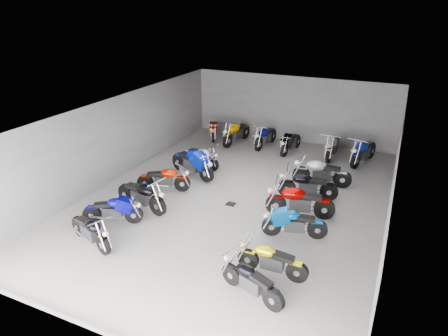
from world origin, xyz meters
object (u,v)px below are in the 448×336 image
at_px(motorcycle_right_b, 271,260).
at_px(motorcycle_back_b, 236,132).
at_px(motorcycle_left_f, 201,157).
at_px(motorcycle_back_a, 214,129).
at_px(motorcycle_right_c, 294,223).
at_px(motorcycle_right_f, 321,172).
at_px(motorcycle_left_a, 90,230).
at_px(drain_grate, 231,204).
at_px(motorcycle_right_a, 251,281).
at_px(motorcycle_right_d, 299,201).
at_px(motorcycle_left_b, 113,210).
at_px(motorcycle_left_d, 164,179).
at_px(motorcycle_back_d, 291,142).
at_px(motorcycle_back_e, 333,146).
at_px(motorcycle_right_e, 307,185).
at_px(motorcycle_back_f, 364,151).
at_px(motorcycle_left_e, 193,163).
at_px(motorcycle_left_c, 142,195).
at_px(motorcycle_back_c, 265,136).

height_order(motorcycle_right_b, motorcycle_back_b, motorcycle_back_b).
distance_m(motorcycle_left_f, motorcycle_back_a, 3.82).
distance_m(motorcycle_right_c, motorcycle_right_f, 3.94).
bearing_deg(motorcycle_left_a, drain_grate, 164.95).
bearing_deg(motorcycle_left_a, motorcycle_right_a, 107.83).
height_order(motorcycle_right_b, motorcycle_right_d, motorcycle_right_d).
relative_size(motorcycle_right_d, motorcycle_back_a, 1.18).
bearing_deg(motorcycle_left_f, motorcycle_left_a, 13.72).
height_order(drain_grate, motorcycle_left_b, motorcycle_left_b).
height_order(motorcycle_left_d, motorcycle_right_f, motorcycle_right_f).
distance_m(motorcycle_back_d, motorcycle_back_e, 1.88).
xyz_separation_m(motorcycle_right_a, motorcycle_right_e, (-0.02, 5.60, 0.06)).
bearing_deg(motorcycle_back_f, motorcycle_right_d, 93.15).
relative_size(motorcycle_right_b, motorcycle_right_f, 0.85).
bearing_deg(motorcycle_right_e, motorcycle_left_f, 65.27).
bearing_deg(drain_grate, motorcycle_back_f, 57.58).
distance_m(motorcycle_left_d, motorcycle_left_e, 1.65).
relative_size(motorcycle_right_e, motorcycle_right_f, 0.95).
bearing_deg(motorcycle_back_d, motorcycle_right_e, 121.32).
height_order(motorcycle_right_b, motorcycle_back_a, motorcycle_back_a).
bearing_deg(motorcycle_right_f, motorcycle_right_b, 171.55).
bearing_deg(motorcycle_right_b, motorcycle_left_a, 99.29).
relative_size(motorcycle_right_b, motorcycle_right_e, 0.90).
relative_size(motorcycle_right_a, motorcycle_back_e, 0.80).
xyz_separation_m(motorcycle_left_c, motorcycle_left_f, (0.11, 4.08, -0.06)).
xyz_separation_m(motorcycle_right_d, motorcycle_back_c, (-3.19, 5.88, -0.02)).
bearing_deg(motorcycle_right_d, motorcycle_right_a, 166.68).
bearing_deg(motorcycle_right_b, motorcycle_right_e, 2.31).
distance_m(motorcycle_right_b, motorcycle_back_a, 11.08).
bearing_deg(motorcycle_left_b, motorcycle_right_e, 106.42).
xyz_separation_m(drain_grate, motorcycle_right_e, (2.28, 1.55, 0.50)).
xyz_separation_m(motorcycle_left_c, motorcycle_right_f, (5.09, 4.39, 0.00)).
bearing_deg(motorcycle_left_b, motorcycle_right_d, 95.75).
distance_m(motorcycle_right_d, motorcycle_back_b, 7.40).
relative_size(motorcycle_right_b, motorcycle_right_d, 0.85).
relative_size(motorcycle_left_f, motorcycle_back_b, 0.83).
relative_size(motorcycle_right_a, motorcycle_right_f, 0.82).
distance_m(motorcycle_left_c, motorcycle_right_e, 5.77).
bearing_deg(motorcycle_left_a, motorcycle_right_e, 157.09).
relative_size(drain_grate, motorcycle_left_d, 0.17).
distance_m(motorcycle_right_c, motorcycle_back_a, 9.52).
bearing_deg(motorcycle_back_e, motorcycle_right_a, 90.16).
relative_size(motorcycle_back_d, motorcycle_back_f, 0.90).
xyz_separation_m(motorcycle_left_d, motorcycle_left_e, (0.31, 1.62, 0.09)).
height_order(motorcycle_right_a, motorcycle_back_e, motorcycle_back_e).
bearing_deg(motorcycle_left_a, motorcycle_back_b, -162.93).
bearing_deg(motorcycle_right_e, motorcycle_back_f, -31.36).
bearing_deg(motorcycle_back_c, motorcycle_back_d, 176.04).
bearing_deg(motorcycle_right_d, motorcycle_back_d, 5.83).
bearing_deg(motorcycle_right_a, motorcycle_left_a, 108.00).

